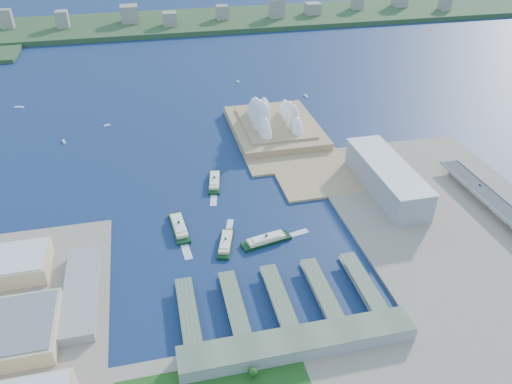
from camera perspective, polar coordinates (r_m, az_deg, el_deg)
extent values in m
plane|color=#0E2042|center=(530.30, -1.08, -6.99)|extent=(3000.00, 3000.00, 0.00)
cube|color=gray|center=(582.98, 23.92, -5.94)|extent=(240.00, 500.00, 3.00)
cube|color=#A5835A|center=(765.46, 2.72, 6.41)|extent=(135.00, 220.00, 3.00)
cube|color=#2D4926|center=(1422.87, -9.85, 18.52)|extent=(2200.00, 260.00, 12.00)
cube|color=gray|center=(639.35, 14.68, 1.62)|extent=(45.00, 155.00, 35.00)
cube|color=gray|center=(433.33, 4.86, -16.85)|extent=(200.00, 28.00, 12.00)
imported|color=slate|center=(672.06, 24.26, 0.73)|extent=(1.74, 4.29, 1.24)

